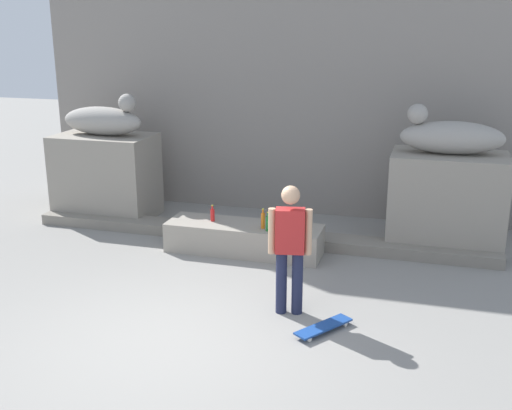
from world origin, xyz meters
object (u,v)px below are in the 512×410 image
Objects in this scene: statue_reclining_left at (104,120)px; skateboard at (324,327)px; bottle_green at (268,223)px; statue_reclining_right at (450,136)px; bottle_orange at (263,220)px; bottle_red at (213,215)px; skater at (290,244)px.

statue_reclining_left reaches higher than skateboard.
skateboard is (4.73, -3.44, -1.78)m from statue_reclining_left.
statue_reclining_right is at bearing 27.58° from bottle_green.
bottle_orange is 1.19× the size of bottle_red.
skater is at bearing -66.63° from bottle_green.
bottle_orange is at bearing 103.90° from skater.
skater is 1.89m from bottle_green.
skater reaches higher than bottle_red.
bottle_green is (0.11, -0.09, -0.01)m from bottle_orange.
skateboard is at bearing 65.65° from statue_reclining_right.
bottle_red is at bearing 14.30° from statue_reclining_right.
bottle_orange is 0.14m from bottle_green.
statue_reclining_right is 6.06× the size of bottle_red.
bottle_orange is at bearing 139.54° from bottle_green.
statue_reclining_right is 3.95m from bottle_red.
statue_reclining_right is at bearing 25.03° from bottle_orange.
bottle_red is (-3.57, -1.13, -1.26)m from statue_reclining_right.
skater is 2.61m from bottle_red.
statue_reclining_right is 4.09m from skateboard.
skater is at bearing -64.82° from bottle_orange.
skateboard is 2.54× the size of bottle_green.
statue_reclining_left is 3.01m from bottle_red.
skater is 5.22× the size of bottle_orange.
skater reaches higher than bottle_orange.
statue_reclining_left is 5.40× the size of bottle_green.
skater is at bearing 88.29° from skateboard.
statue_reclining_right is 3.21m from bottle_orange.
bottle_red is (-2.24, 2.31, 0.51)m from skateboard.
skater reaches higher than bottle_green.
statue_reclining_left reaches higher than bottle_red.
statue_reclining_right reaches higher than bottle_orange.
skater is (4.22, -3.06, -0.92)m from statue_reclining_left.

